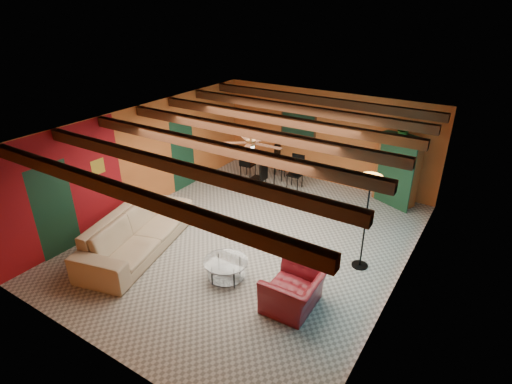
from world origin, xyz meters
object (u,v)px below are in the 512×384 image
Objects in this scene: sofa at (137,232)px; armchair at (294,291)px; armoire at (397,171)px; dining_table at (271,167)px; coffee_table at (226,270)px; floor_lamp at (365,223)px; vase at (271,148)px; potted_plant at (404,129)px.

sofa is 2.82× the size of armchair.
sofa is 6.75m from armoire.
dining_table is at bearing -21.97° from sofa.
armoire reaches higher than coffee_table.
coffee_table is 0.43× the size of floor_lamp.
coffee_table is 4.83× the size of vase.
sofa is at bearing -103.85° from armoire.
armoire is at bearing 94.28° from floor_lamp.
armchair is 5.43m from potted_plant.
floor_lamp is at bearing -79.02° from sofa.
sofa is 1.67× the size of armoire.
sofa is at bearing -127.31° from potted_plant.
potted_plant is at bearing 0.00° from armoire.
coffee_table is 0.48× the size of armoire.
armchair is 0.52× the size of floor_lamp.
armoire reaches higher than armchair.
floor_lamp is 4.48× the size of potted_plant.
dining_table is at bearing -144.74° from armoire.
armchair is at bearing -55.04° from dining_table.
potted_plant is (4.08, 5.35, 1.60)m from sofa.
floor_lamp is at bearing 41.67° from coffee_table.
armoire is (3.45, 0.72, 0.40)m from dining_table.
potted_plant reaches higher than vase.
floor_lamp reaches higher than coffee_table.
potted_plant is (0.35, 5.14, 1.70)m from armchair.
floor_lamp is 3.48m from potted_plant.
sofa is at bearing -175.39° from coffee_table.
floor_lamp is at bearing -62.26° from armoire.
armchair is 5.45m from vase.
dining_table reaches higher than armchair.
armchair is at bearing -55.04° from vase.
armoire is 9.97× the size of vase.
potted_plant is (-0.25, 3.32, 1.02)m from floor_lamp.
dining_table is 3.54m from armoire.
floor_lamp is (3.69, -2.60, 0.52)m from dining_table.
sofa is 1.47× the size of floor_lamp.
dining_table is 1.07× the size of armoire.
dining_table is (0.63, 4.63, 0.06)m from sofa.
coffee_table is 5.78m from potted_plant.
sofa is 4.82m from floor_lamp.
floor_lamp reaches higher than vase.
armchair is 2.34× the size of potted_plant.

